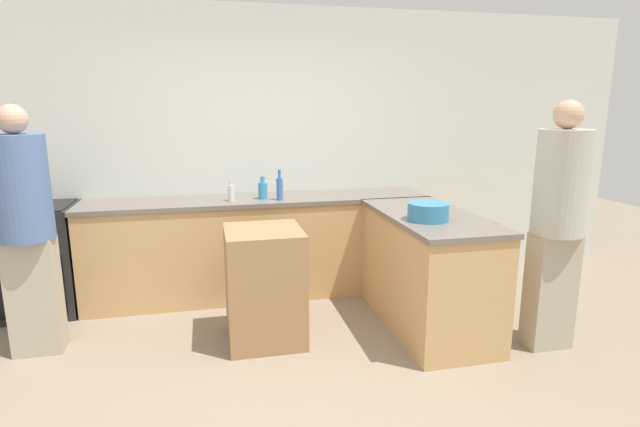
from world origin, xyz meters
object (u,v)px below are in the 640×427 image
object	(u,v)px
person_by_range	(26,224)
island_table	(265,285)
range_oven	(36,260)
vinegar_bottle_clear	(231,193)
water_bottle_blue	(280,188)
mixing_bowl	(428,212)
dish_soap_bottle	(263,190)
person_at_peninsula	(558,218)

from	to	relation	value
person_by_range	island_table	bearing A→B (deg)	-6.14
range_oven	vinegar_bottle_clear	xyz separation A→B (m)	(1.68, -0.12, 0.54)
water_bottle_blue	vinegar_bottle_clear	size ratio (longest dim) A/B	1.40
water_bottle_blue	person_by_range	xyz separation A→B (m)	(-1.89, -0.65, -0.08)
island_table	mixing_bowl	distance (m)	1.35
dish_soap_bottle	person_at_peninsula	distance (m)	2.45
water_bottle_blue	person_at_peninsula	bearing A→B (deg)	-37.88
range_oven	person_at_peninsula	size ratio (longest dim) A/B	0.52
mixing_bowl	water_bottle_blue	distance (m)	1.43
water_bottle_blue	person_at_peninsula	xyz separation A→B (m)	(1.80, -1.40, -0.06)
island_table	dish_soap_bottle	distance (m)	1.09
mixing_bowl	water_bottle_blue	size ratio (longest dim) A/B	1.10
person_by_range	water_bottle_blue	bearing A→B (deg)	18.86
mixing_bowl	vinegar_bottle_clear	xyz separation A→B (m)	(-1.39, 1.09, 0.01)
island_table	mixing_bowl	xyz separation A→B (m)	(1.21, -0.23, 0.56)
dish_soap_bottle	person_by_range	size ratio (longest dim) A/B	0.12
range_oven	water_bottle_blue	bearing A→B (deg)	-4.24
range_oven	person_at_peninsula	world-z (taller)	person_at_peninsula
mixing_bowl	dish_soap_bottle	xyz separation A→B (m)	(-1.10, 1.14, 0.02)
vinegar_bottle_clear	person_by_range	world-z (taller)	person_by_range
water_bottle_blue	vinegar_bottle_clear	world-z (taller)	water_bottle_blue
mixing_bowl	water_bottle_blue	world-z (taller)	water_bottle_blue
island_table	vinegar_bottle_clear	xyz separation A→B (m)	(-0.18, 0.86, 0.58)
range_oven	island_table	world-z (taller)	range_oven
range_oven	island_table	xyz separation A→B (m)	(1.87, -0.98, -0.03)
island_table	person_by_range	bearing A→B (deg)	173.86
mixing_bowl	person_at_peninsula	world-z (taller)	person_at_peninsula
island_table	vinegar_bottle_clear	size ratio (longest dim) A/B	4.43
water_bottle_blue	dish_soap_bottle	distance (m)	0.17
person_at_peninsula	vinegar_bottle_clear	bearing A→B (deg)	147.20
range_oven	person_by_range	distance (m)	0.97
island_table	vinegar_bottle_clear	world-z (taller)	vinegar_bottle_clear
island_table	water_bottle_blue	size ratio (longest dim) A/B	3.17
range_oven	dish_soap_bottle	world-z (taller)	dish_soap_bottle
water_bottle_blue	mixing_bowl	bearing A→B (deg)	-47.63
dish_soap_bottle	person_at_peninsula	size ratio (longest dim) A/B	0.11
vinegar_bottle_clear	person_at_peninsula	distance (m)	2.66
range_oven	mixing_bowl	bearing A→B (deg)	-21.48
range_oven	person_by_range	bearing A→B (deg)	-74.65
person_by_range	range_oven	bearing A→B (deg)	105.35
island_table	dish_soap_bottle	size ratio (longest dim) A/B	4.21
range_oven	person_by_range	world-z (taller)	person_by_range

